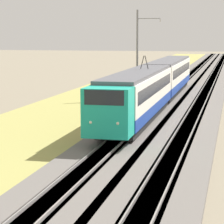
% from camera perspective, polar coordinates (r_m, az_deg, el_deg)
% --- Properties ---
extents(ballast_main, '(240.00, 4.40, 0.30)m').
position_cam_1_polar(ballast_main, '(61.14, 6.28, 1.99)').
color(ballast_main, '#605B56').
rests_on(ballast_main, ground).
extents(ballast_adjacent, '(240.00, 4.40, 0.30)m').
position_cam_1_polar(ballast_adjacent, '(60.81, 9.96, 1.88)').
color(ballast_adjacent, '#605B56').
rests_on(ballast_adjacent, ground).
extents(track_main, '(240.00, 1.57, 0.45)m').
position_cam_1_polar(track_main, '(61.14, 6.28, 2.00)').
color(track_main, '#4C4238').
rests_on(track_main, ground).
extents(track_adjacent, '(240.00, 1.57, 0.45)m').
position_cam_1_polar(track_adjacent, '(60.81, 9.96, 1.88)').
color(track_adjacent, '#4C4238').
rests_on(track_adjacent, ground).
extents(grass_verge, '(240.00, 11.78, 0.12)m').
position_cam_1_polar(grass_verge, '(62.22, 0.40, 2.07)').
color(grass_verge, '#99934C').
rests_on(grass_verge, ground).
extents(passenger_train, '(40.35, 2.91, 5.21)m').
position_cam_1_polar(passenger_train, '(49.84, 4.78, 3.21)').
color(passenger_train, '#19A88E').
rests_on(passenger_train, ground).
extents(catenary_mast_mid, '(0.22, 2.56, 9.42)m').
position_cam_1_polar(catenary_mast_mid, '(56.08, 2.79, 6.27)').
color(catenary_mast_mid, slate).
rests_on(catenary_mast_mid, ground).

